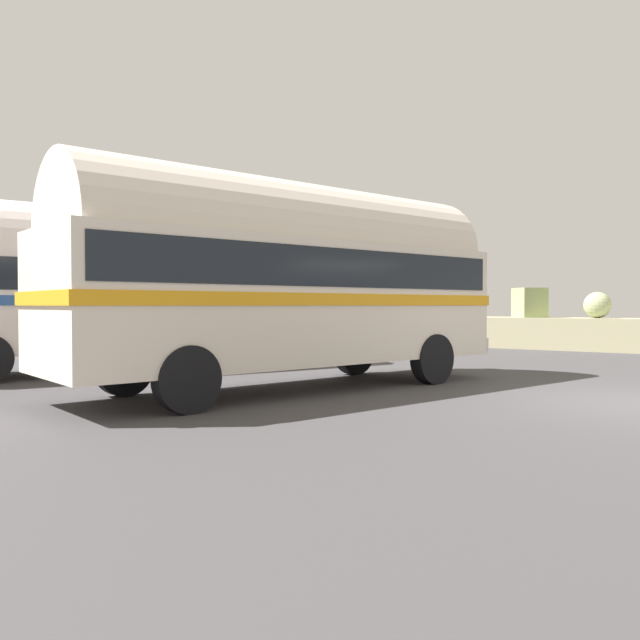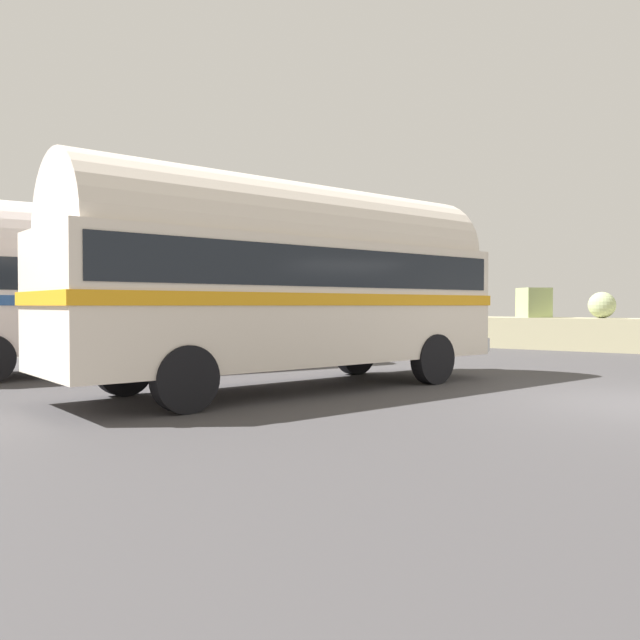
{
  "view_description": "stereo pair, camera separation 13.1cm",
  "coord_description": "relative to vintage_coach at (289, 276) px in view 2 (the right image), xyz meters",
  "views": [
    {
      "loc": [
        1.35,
        -10.79,
        1.53
      ],
      "look_at": [
        -5.21,
        -1.25,
        1.26
      ],
      "focal_mm": 35.5,
      "sensor_mm": 36.0,
      "label": 1
    },
    {
      "loc": [
        1.46,
        -10.71,
        1.53
      ],
      "look_at": [
        -5.21,
        -1.25,
        1.26
      ],
      "focal_mm": 35.5,
      "sensor_mm": 36.0,
      "label": 2
    }
  ],
  "objects": [
    {
      "name": "vintage_coach",
      "position": [
        0.0,
        0.0,
        0.0
      ],
      "size": [
        4.67,
        8.91,
        3.7
      ],
      "rotation": [
        0.0,
        0.0,
        -0.28
      ],
      "color": "black",
      "rests_on": "ground"
    },
    {
      "name": "second_coach",
      "position": [
        -5.3,
        0.17,
        0.0
      ],
      "size": [
        5.47,
        8.85,
        3.7
      ],
      "rotation": [
        0.0,
        0.0,
        -0.39
      ],
      "color": "black",
      "rests_on": "ground"
    }
  ]
}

